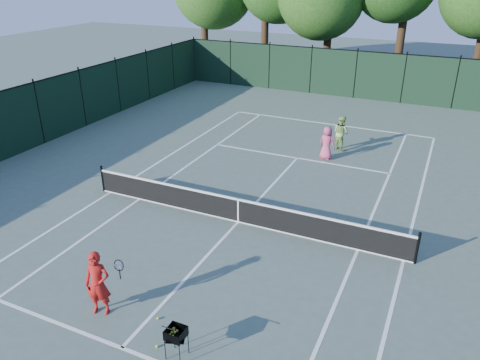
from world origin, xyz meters
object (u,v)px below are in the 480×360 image
at_px(coach, 98,284).
at_px(loose_ball_near_cart, 157,346).
at_px(ball_hopper, 176,333).
at_px(loose_ball_midcourt, 158,318).
at_px(player_pink, 327,143).
at_px(player_green, 341,133).

bearing_deg(coach, loose_ball_near_cart, -31.33).
bearing_deg(ball_hopper, loose_ball_midcourt, 121.38).
relative_size(player_pink, player_green, 0.92).
relative_size(coach, player_pink, 1.16).
distance_m(coach, loose_ball_midcourt, 1.72).
bearing_deg(loose_ball_midcourt, player_green, 84.76).
height_order(coach, ball_hopper, coach).
distance_m(coach, player_pink, 12.72).
xyz_separation_m(coach, player_pink, (2.43, 12.49, -0.12)).
bearing_deg(ball_hopper, loose_ball_near_cart, 156.51).
xyz_separation_m(coach, ball_hopper, (2.54, -0.47, -0.21)).
bearing_deg(coach, loose_ball_midcourt, -4.77).
distance_m(player_pink, loose_ball_near_cart, 12.96).
bearing_deg(loose_ball_midcourt, coach, -166.17).
distance_m(ball_hopper, loose_ball_midcourt, 1.50).
height_order(player_green, loose_ball_near_cart, player_green).
bearing_deg(coach, player_green, 60.43).
xyz_separation_m(coach, loose_ball_near_cart, (1.97, -0.45, -0.85)).
height_order(player_pink, loose_ball_midcourt, player_pink).
bearing_deg(player_green, player_pink, 111.54).
distance_m(coach, loose_ball_near_cart, 2.19).
bearing_deg(loose_ball_near_cart, loose_ball_midcourt, 122.50).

